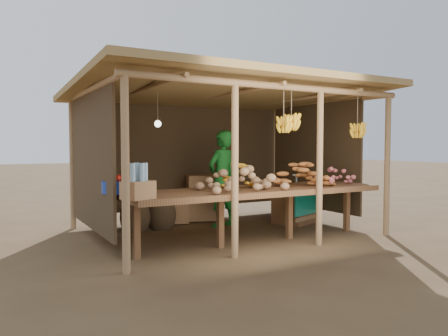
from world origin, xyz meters
TOP-DOWN VIEW (x-y plane):
  - ground at (0.00, 0.00)m, footprint 60.00×60.00m
  - stall_structure at (0.07, 0.05)m, footprint 4.70×3.50m
  - counter at (0.00, -0.95)m, footprint 3.90×1.05m
  - potato_heap at (-0.37, -1.12)m, footprint 1.31×1.08m
  - sweet_potato_heap at (0.76, -1.04)m, footprint 1.04×0.79m
  - onion_heap at (1.34, -1.13)m, footprint 0.80×0.54m
  - banana_pile at (-0.23, -0.82)m, footprint 0.67×0.43m
  - tomato_basin at (-1.90, -0.58)m, footprint 0.45×0.45m
  - bottle_box at (-1.90, -1.32)m, footprint 0.41×0.37m
  - vendor at (0.21, 0.43)m, footprint 0.70×0.56m
  - tarp_crate at (1.54, 0.08)m, footprint 0.94×0.87m
  - carton_stack at (-0.05, 1.11)m, footprint 1.22×0.58m
  - burlap_sacks at (-1.03, 0.74)m, footprint 0.96×0.50m

SIDE VIEW (x-z plane):
  - ground at x=0.00m, z-range 0.00..0.00m
  - burlap_sacks at x=-1.03m, z-range -0.04..0.63m
  - carton_stack at x=-0.05m, z-range -0.05..0.79m
  - tarp_crate at x=1.54m, z-range -0.08..0.83m
  - counter at x=0.00m, z-range 0.34..1.14m
  - vendor at x=0.21m, z-range 0.00..1.68m
  - tomato_basin at x=-1.90m, z-range 0.78..1.02m
  - bottle_box at x=-1.90m, z-range 0.75..1.17m
  - banana_pile at x=-0.23m, z-range 0.80..1.15m
  - onion_heap at x=1.34m, z-range 0.80..1.15m
  - sweet_potato_heap at x=0.76m, z-range 0.80..1.16m
  - potato_heap at x=-0.37m, z-range 0.80..1.17m
  - stall_structure at x=0.07m, z-range 0.71..3.14m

